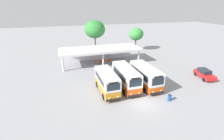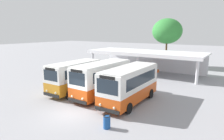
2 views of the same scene
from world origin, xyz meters
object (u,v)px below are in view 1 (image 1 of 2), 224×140
(city_bus_second_in_row, at_px, (126,77))
(waiting_chair_fifth_seat, at_px, (107,61))
(city_bus_middle_cream, at_px, (145,75))
(waiting_chair_fourth_seat, at_px, (104,61))
(waiting_chair_second_from_end, at_px, (98,62))
(waiting_chair_far_end_seat, at_px, (110,60))
(waiting_chair_middle_seat, at_px, (101,61))
(waiting_chair_end_by_column, at_px, (95,62))
(city_bus_nearest_orange, at_px, (107,81))
(litter_bin_apron, at_px, (170,98))
(parked_car_flank, at_px, (204,74))

(city_bus_second_in_row, bearing_deg, waiting_chair_fifth_seat, 88.51)
(city_bus_middle_cream, height_order, waiting_chair_fourth_seat, city_bus_middle_cream)
(waiting_chair_second_from_end, height_order, waiting_chair_far_end_seat, same)
(waiting_chair_middle_seat, bearing_deg, waiting_chair_end_by_column, 179.22)
(city_bus_middle_cream, xyz_separation_m, waiting_chair_far_end_seat, (-2.23, 12.44, -1.28))
(waiting_chair_fifth_seat, bearing_deg, waiting_chair_end_by_column, 177.51)
(city_bus_middle_cream, relative_size, waiting_chair_fourth_seat, 8.57)
(city_bus_middle_cream, xyz_separation_m, waiting_chair_fourth_seat, (-3.56, 12.48, -1.28))
(city_bus_second_in_row, relative_size, waiting_chair_middle_seat, 8.49)
(waiting_chair_end_by_column, bearing_deg, waiting_chair_far_end_seat, -2.64)
(city_bus_nearest_orange, distance_m, litter_bin_apron, 9.06)
(waiting_chair_end_by_column, height_order, waiting_chair_middle_seat, same)
(waiting_chair_second_from_end, xyz_separation_m, waiting_chair_fourth_seat, (1.33, -0.01, 0.00))
(city_bus_nearest_orange, bearing_deg, city_bus_second_in_row, 8.91)
(waiting_chair_middle_seat, bearing_deg, waiting_chair_far_end_seat, -3.88)
(city_bus_middle_cream, height_order, litter_bin_apron, city_bus_middle_cream)
(city_bus_second_in_row, bearing_deg, waiting_chair_fourth_seat, 91.63)
(waiting_chair_end_by_column, bearing_deg, waiting_chair_middle_seat, -0.78)
(city_bus_nearest_orange, relative_size, city_bus_middle_cream, 0.89)
(city_bus_second_in_row, xyz_separation_m, waiting_chair_fourth_seat, (-0.35, 12.24, -1.33))
(city_bus_nearest_orange, bearing_deg, waiting_chair_second_from_end, 83.14)
(waiting_chair_fifth_seat, bearing_deg, waiting_chair_fourth_seat, -179.74)
(city_bus_nearest_orange, distance_m, waiting_chair_far_end_seat, 13.45)
(waiting_chair_fourth_seat, bearing_deg, city_bus_second_in_row, -88.37)
(city_bus_nearest_orange, xyz_separation_m, waiting_chair_fifth_seat, (3.53, 12.75, -1.25))
(waiting_chair_middle_seat, xyz_separation_m, waiting_chair_fourth_seat, (0.67, -0.10, 0.00))
(waiting_chair_fourth_seat, bearing_deg, waiting_chair_end_by_column, 176.60)
(city_bus_second_in_row, bearing_deg, parked_car_flank, -2.72)
(city_bus_nearest_orange, xyz_separation_m, waiting_chair_middle_seat, (2.20, 12.85, -1.25))
(city_bus_second_in_row, xyz_separation_m, waiting_chair_second_from_end, (-1.68, 12.25, -1.33))
(city_bus_second_in_row, height_order, waiting_chair_fifth_seat, city_bus_second_in_row)
(parked_car_flank, xyz_separation_m, litter_bin_apron, (-10.38, -4.67, -0.37))
(city_bus_nearest_orange, height_order, parked_car_flank, city_bus_nearest_orange)
(city_bus_nearest_orange, distance_m, parked_car_flank, 17.94)
(waiting_chair_fourth_seat, xyz_separation_m, litter_bin_apron, (4.67, -17.61, -0.07))
(city_bus_second_in_row, height_order, city_bus_middle_cream, city_bus_second_in_row)
(city_bus_middle_cream, distance_m, waiting_chair_second_from_end, 13.47)
(parked_car_flank, distance_m, waiting_chair_fifth_seat, 19.35)
(waiting_chair_second_from_end, height_order, waiting_chair_middle_seat, same)
(city_bus_middle_cream, bearing_deg, waiting_chair_end_by_column, 113.80)
(waiting_chair_end_by_column, bearing_deg, city_bus_nearest_orange, -93.86)
(parked_car_flank, height_order, waiting_chair_fourth_seat, parked_car_flank)
(waiting_chair_middle_seat, xyz_separation_m, waiting_chair_fifth_seat, (1.33, -0.10, 0.00))
(parked_car_flank, xyz_separation_m, waiting_chair_far_end_seat, (-13.72, 12.91, -0.30))
(city_bus_middle_cream, relative_size, parked_car_flank, 1.68)
(waiting_chair_second_from_end, bearing_deg, city_bus_middle_cream, -68.61)
(city_bus_nearest_orange, bearing_deg, waiting_chair_fifth_seat, 74.52)
(waiting_chair_far_end_seat, bearing_deg, parked_car_flank, -43.26)
(waiting_chair_second_from_end, distance_m, waiting_chair_middle_seat, 0.67)
(city_bus_nearest_orange, height_order, city_bus_middle_cream, city_bus_middle_cream)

